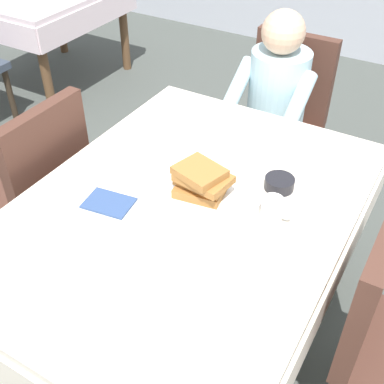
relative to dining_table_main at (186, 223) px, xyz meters
The scene contains 14 objects.
ground_plane 0.65m from the dining_table_main, ahead, with size 14.00×14.00×0.00m, color #474C47.
dining_table_main is the anchor object (origin of this frame).
chair_diner 1.18m from the dining_table_main, 93.90° to the left, with size 0.44×0.45×0.93m.
diner_person 1.02m from the dining_table_main, 94.50° to the left, with size 0.40×0.43×1.12m.
chair_left_side 0.78m from the dining_table_main, behind, with size 0.45×0.44×0.93m.
plate_breakfast 0.12m from the dining_table_main, 62.83° to the left, with size 0.28×0.28×0.02m, color white.
breakfast_stack 0.18m from the dining_table_main, 63.80° to the left, with size 0.21×0.17×0.12m.
cup_coffee 0.33m from the dining_table_main, 16.10° to the left, with size 0.11×0.08×0.08m.
bowl_butter 0.37m from the dining_table_main, 45.54° to the left, with size 0.11×0.11×0.04m, color black.
fork_left_of_plate 0.19m from the dining_table_main, 165.55° to the left, with size 0.18×0.01×0.01m, color silver.
knife_right_of_plate 0.24m from the dining_table_main, 10.47° to the left, with size 0.20×0.01×0.01m, color silver.
spoon_near_edge 0.24m from the dining_table_main, 81.32° to the right, with size 0.15×0.01×0.01m, color silver.
napkin_folded 0.29m from the dining_table_main, 150.05° to the right, with size 0.17×0.12×0.01m, color #334C7F.
background_table_far 2.76m from the dining_table_main, 144.19° to the left, with size 0.92×1.12×0.74m.
Camera 1 is at (0.69, -1.12, 1.86)m, focal length 45.34 mm.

